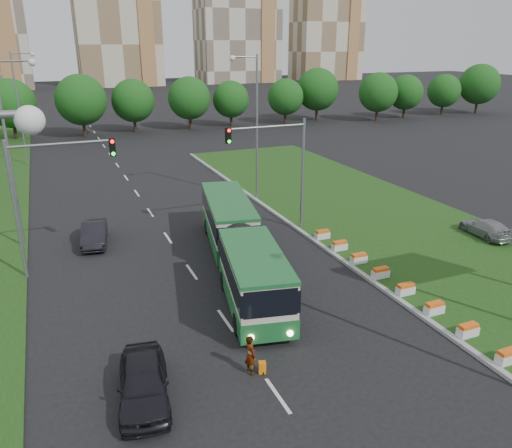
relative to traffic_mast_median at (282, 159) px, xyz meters
name	(u,v)px	position (x,y,z in m)	size (l,w,h in m)	color
ground	(281,309)	(-4.78, -10.00, -5.35)	(360.00, 360.00, 0.00)	black
grass_median	(392,224)	(8.22, -2.00, -5.27)	(14.00, 60.00, 0.15)	#184112
median_kerb	(310,238)	(1.27, -2.00, -5.26)	(0.30, 60.00, 0.18)	#999999
lane_markings	(145,206)	(-7.78, 10.00, -5.35)	(0.20, 100.00, 0.01)	silver
flower_planters	(393,280)	(1.92, -10.30, -4.90)	(1.10, 15.90, 0.60)	silver
traffic_mast_median	(282,159)	(0.00, 0.00, 0.00)	(5.76, 0.32, 8.00)	gray
traffic_mast_left	(44,186)	(-15.16, -1.00, 0.00)	(5.76, 0.32, 8.00)	gray
street_lamps	(170,159)	(-7.78, 0.00, 0.65)	(36.00, 60.00, 12.00)	gray
tree_line	(184,102)	(5.22, 45.00, -0.85)	(120.00, 8.00, 9.00)	#185316
apartment_tower_ceast	(115,1)	(10.22, 140.00, 19.65)	(25.00, 15.00, 50.00)	beige
apartment_tower_east	(237,10)	(50.22, 140.00, 18.15)	(27.00, 15.00, 47.00)	beige
midrise_east	(327,22)	(85.22, 140.00, 14.65)	(24.00, 14.00, 40.00)	beige
articulated_bus	(236,244)	(-5.24, -4.78, -3.63)	(2.65, 17.03, 2.80)	beige
car_left_near	(143,382)	(-12.55, -14.24, -4.56)	(1.85, 4.61, 1.57)	black
car_left_far	(94,233)	(-12.57, 2.87, -4.61)	(1.56, 4.46, 1.47)	black
car_median	(486,228)	(12.59, -6.59, -4.60)	(1.69, 4.15, 1.20)	gray
pedestrian	(250,355)	(-8.21, -14.26, -4.48)	(0.63, 0.42, 1.74)	gray
shopping_trolley	(262,368)	(-7.77, -14.47, -5.10)	(0.30, 0.32, 0.51)	orange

